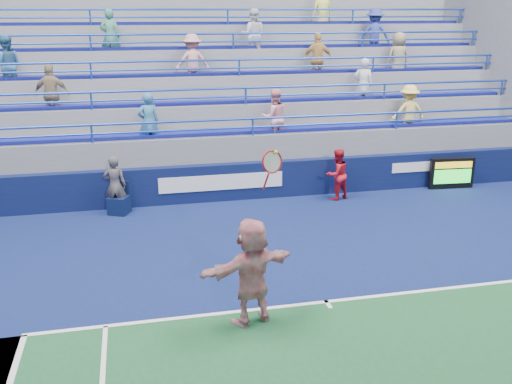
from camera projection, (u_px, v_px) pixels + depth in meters
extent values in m
plane|color=#333538|center=(326.00, 303.00, 10.89)|extent=(120.00, 120.00, 0.00)
cube|color=#0E1B47|center=(294.00, 256.00, 12.94)|extent=(18.00, 8.40, 0.02)
cube|color=white|center=(326.00, 302.00, 10.89)|extent=(11.00, 0.10, 0.01)
cube|color=white|center=(328.00, 304.00, 10.79)|extent=(0.08, 0.30, 0.01)
cube|color=#0A153A|center=(254.00, 180.00, 16.77)|extent=(18.00, 0.30, 1.10)
cube|color=white|center=(221.00, 182.00, 16.40)|extent=(3.60, 0.02, 0.45)
cube|color=white|center=(419.00, 167.00, 17.64)|extent=(1.80, 0.02, 0.30)
cube|color=slate|center=(236.00, 156.00, 19.51)|extent=(18.00, 5.60, 1.10)
cube|color=slate|center=(236.00, 146.00, 19.40)|extent=(18.00, 5.60, 1.85)
cube|color=navy|center=(250.00, 131.00, 16.92)|extent=(17.40, 0.45, 0.10)
cylinder|color=#2044B0|center=(253.00, 119.00, 16.41)|extent=(18.00, 0.07, 0.07)
cube|color=slate|center=(233.00, 132.00, 19.75)|extent=(18.00, 4.60, 2.60)
cube|color=navy|center=(243.00, 101.00, 17.62)|extent=(17.40, 0.45, 0.10)
cylinder|color=#2044B0|center=(246.00, 88.00, 17.11)|extent=(18.00, 0.07, 0.07)
cube|color=slate|center=(230.00, 119.00, 20.10)|extent=(18.00, 3.60, 3.35)
cube|color=navy|center=(237.00, 73.00, 18.32)|extent=(17.40, 0.45, 0.10)
cylinder|color=#2044B0|center=(239.00, 60.00, 17.81)|extent=(18.00, 0.07, 0.07)
cube|color=slate|center=(228.00, 106.00, 20.45)|extent=(18.00, 2.60, 4.10)
cube|color=navy|center=(231.00, 47.00, 19.02)|extent=(17.40, 0.45, 0.10)
cylinder|color=#2044B0|center=(233.00, 34.00, 18.51)|extent=(18.00, 0.07, 0.07)
cube|color=slate|center=(225.00, 93.00, 20.80)|extent=(18.00, 1.60, 4.85)
cube|color=navy|center=(226.00, 23.00, 19.72)|extent=(17.40, 0.45, 0.10)
cylinder|color=#2044B0|center=(228.00, 9.00, 19.21)|extent=(18.00, 0.07, 0.07)
imported|color=pink|center=(192.00, 62.00, 17.91)|extent=(1.14, 0.70, 1.70)
imported|color=white|center=(253.00, 35.00, 19.05)|extent=(0.97, 0.84, 1.70)
imported|color=#2F628E|center=(7.00, 65.00, 16.79)|extent=(0.87, 0.71, 1.70)
imported|color=teal|center=(148.00, 123.00, 16.19)|extent=(0.68, 0.51, 1.70)
imported|color=#EBE75B|center=(322.00, 11.00, 20.32)|extent=(0.94, 0.74, 1.70)
imported|color=#FFD663|center=(408.00, 112.00, 17.84)|extent=(1.11, 0.66, 1.70)
imported|color=navy|center=(374.00, 34.00, 19.94)|extent=(1.23, 0.91, 1.70)
imported|color=gray|center=(52.00, 94.00, 16.35)|extent=(1.04, 0.53, 1.70)
imported|color=gray|center=(398.00, 58.00, 19.34)|extent=(0.89, 0.63, 1.70)
imported|color=tan|center=(318.00, 59.00, 18.76)|extent=(1.05, 0.56, 1.70)
imported|color=silver|center=(363.00, 85.00, 18.31)|extent=(0.71, 0.57, 1.70)
imported|color=#3C8465|center=(110.00, 36.00, 18.10)|extent=(0.66, 0.47, 1.70)
imported|color=pink|center=(274.00, 118.00, 16.95)|extent=(0.88, 0.72, 1.70)
cube|color=black|center=(451.00, 173.00, 17.70)|extent=(1.43, 0.25, 0.98)
cube|color=gold|center=(454.00, 165.00, 17.53)|extent=(1.21, 0.02, 0.20)
cube|color=#19E533|center=(453.00, 176.00, 17.64)|extent=(1.21, 0.02, 0.44)
cube|color=#0B1638|center=(119.00, 205.00, 15.56)|extent=(0.66, 0.66, 0.50)
cube|color=#0B1638|center=(118.00, 187.00, 15.63)|extent=(0.48, 0.26, 0.39)
imported|color=white|center=(252.00, 272.00, 9.95)|extent=(1.91, 1.16, 1.96)
torus|color=red|center=(272.00, 162.00, 9.42)|extent=(0.41, 0.23, 0.40)
cylinder|color=red|center=(266.00, 181.00, 9.50)|extent=(0.09, 0.22, 0.36)
sphere|color=#C6DE33|center=(276.00, 152.00, 9.33)|extent=(0.07, 0.07, 0.07)
imported|color=#131634|center=(115.00, 185.00, 15.39)|extent=(0.64, 0.46, 1.64)
imported|color=red|center=(337.00, 174.00, 16.60)|extent=(0.89, 0.79, 1.52)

